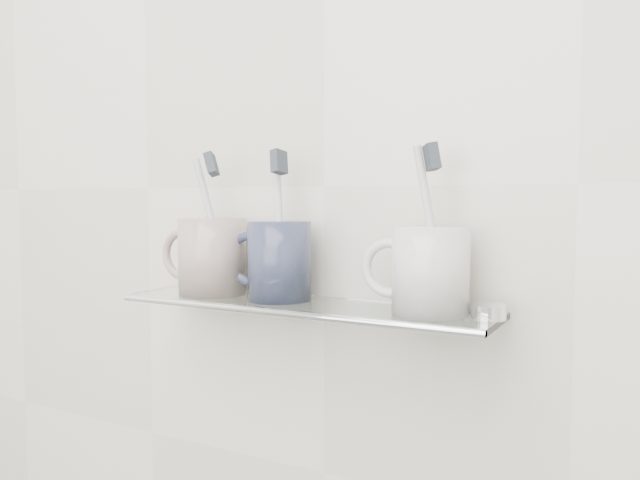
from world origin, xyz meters
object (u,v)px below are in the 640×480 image
Objects in this scene: shelf_glass at (301,306)px; mug_left at (213,256)px; mug_right at (431,270)px; mug_center at (279,261)px.

mug_left is (-0.15, 0.00, 0.06)m from shelf_glass.
shelf_glass is at bearing -18.73° from mug_left.
mug_left is at bearing -176.46° from mug_right.
mug_left is at bearing -164.78° from mug_center.
mug_center is at bearing 172.10° from shelf_glass.
mug_right is (0.17, 0.00, 0.05)m from shelf_glass.
shelf_glass is 0.07m from mug_center.
mug_center is 1.03× the size of mug_right.
mug_left is 0.11m from mug_center.
mug_left is 0.32m from mug_right.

